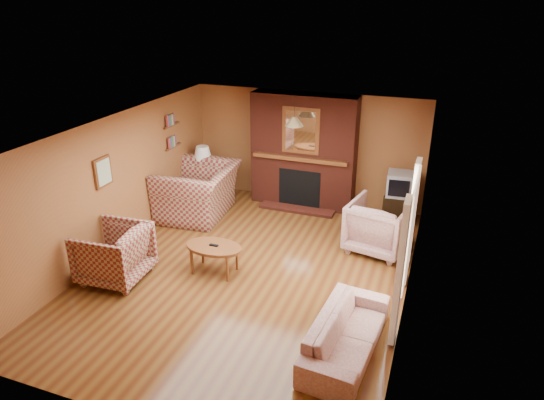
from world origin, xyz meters
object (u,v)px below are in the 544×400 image
at_px(fireplace, 303,152).
at_px(crt_tv, 400,184).
at_px(plaid_loveseat, 198,191).
at_px(side_table, 205,187).
at_px(tv_stand, 398,208).
at_px(floral_sofa, 346,333).
at_px(table_lamp, 203,159).
at_px(floral_armchair, 379,226).
at_px(coffee_table, 214,249).
at_px(plaid_armchair, 114,253).

height_order(fireplace, crt_tv, fireplace).
relative_size(plaid_loveseat, side_table, 2.77).
relative_size(tv_stand, crt_tv, 1.05).
bearing_deg(side_table, floral_sofa, -43.63).
bearing_deg(crt_tv, table_lamp, -175.26).
bearing_deg(floral_sofa, tv_stand, 2.72).
bearing_deg(floral_sofa, plaid_loveseat, 55.42).
bearing_deg(floral_armchair, side_table, -2.45).
xyz_separation_m(fireplace, floral_armchair, (1.86, -1.51, -0.72)).
bearing_deg(coffee_table, tv_stand, 49.20).
bearing_deg(crt_tv, tv_stand, 90.00).
bearing_deg(plaid_armchair, coffee_table, 114.00).
xyz_separation_m(coffee_table, crt_tv, (2.59, 3.00, 0.38)).
height_order(side_table, table_lamp, table_lamp).
height_order(floral_armchair, side_table, floral_armchair).
xyz_separation_m(floral_sofa, coffee_table, (-2.44, 1.16, 0.16)).
height_order(floral_sofa, table_lamp, table_lamp).
bearing_deg(floral_armchair, table_lamp, -2.45).
height_order(plaid_armchair, side_table, plaid_armchair).
distance_m(plaid_loveseat, floral_armchair, 3.72).
height_order(side_table, tv_stand, side_table).
distance_m(side_table, tv_stand, 4.16).
relative_size(coffee_table, table_lamp, 1.44).
relative_size(plaid_loveseat, tv_stand, 2.82).
relative_size(plaid_loveseat, floral_sofa, 0.87).
relative_size(coffee_table, crt_tv, 1.75).
relative_size(floral_armchair, side_table, 1.76).
xyz_separation_m(side_table, crt_tv, (4.15, 0.34, 0.52)).
bearing_deg(table_lamp, plaid_armchair, -87.46).
bearing_deg(fireplace, plaid_armchair, -116.48).
bearing_deg(plaid_armchair, floral_sofa, 80.29).
xyz_separation_m(plaid_armchair, floral_sofa, (3.85, -0.43, -0.18)).
bearing_deg(plaid_armchair, table_lamp, 179.24).
bearing_deg(floral_armchair, plaid_loveseat, 7.71).
distance_m(floral_armchair, coffee_table, 2.93).
xyz_separation_m(plaid_loveseat, crt_tv, (3.90, 1.08, 0.28)).
distance_m(plaid_armchair, floral_sofa, 3.88).
height_order(plaid_loveseat, floral_sofa, plaid_loveseat).
relative_size(plaid_loveseat, coffee_table, 1.69).
xyz_separation_m(side_table, tv_stand, (4.15, 0.35, -0.00)).
height_order(plaid_armchair, floral_sofa, plaid_armchair).
relative_size(plaid_armchair, coffee_table, 1.05).
bearing_deg(plaid_loveseat, table_lamp, -165.93).
distance_m(fireplace, side_table, 2.34).
xyz_separation_m(coffee_table, table_lamp, (-1.56, 2.66, 0.52)).
bearing_deg(side_table, tv_stand, 4.82).
relative_size(table_lamp, tv_stand, 1.15).
height_order(table_lamp, tv_stand, table_lamp).
distance_m(side_table, table_lamp, 0.66).
bearing_deg(plaid_loveseat, side_table, -165.93).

